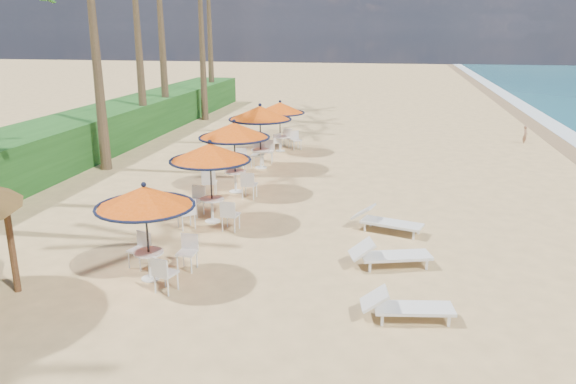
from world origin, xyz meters
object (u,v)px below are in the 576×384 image
Objects in this scene: station_0 at (148,209)px; station_3 at (259,121)px; lounger_far at (385,220)px; station_4 at (281,114)px; lounger_mid at (388,254)px; station_1 at (209,163)px; lounger_near at (404,306)px; station_2 at (234,137)px.

station_3 is at bearing 90.11° from station_0.
lounger_far is (5.17, 4.10, -1.36)m from station_0.
lounger_mid is (5.09, -12.44, -1.41)m from station_4.
lounger_mid is 0.99× the size of lounger_far.
lounger_mid is 2.45m from lounger_far.
station_1 reaches higher than lounger_far.
lounger_near is at bearing -98.54° from lounger_mid.
station_4 reaches higher than lounger_near.
lounger_mid is at bearing -67.75° from station_4.
station_1 reaches higher than station_0.
station_0 is 0.90× the size of station_2.
station_3 reaches higher than station_4.
station_2 is at bearing 90.34° from station_0.
station_4 is at bearing 89.19° from station_0.
station_3 is at bearing 89.66° from station_2.
lounger_near is 2.55m from lounger_mid.
station_0 is 1.12× the size of lounger_far.
station_1 is 0.97× the size of station_2.
station_1 is at bearing -88.92° from station_3.
station_0 is 0.94× the size of station_1.
station_3 reaches higher than lounger_near.
station_2 is 7.79m from lounger_mid.
station_4 is at bearing 95.58° from lounger_mid.
lounger_near is (5.67, -11.61, -1.63)m from station_3.
station_4 reaches higher than lounger_mid.
station_4 is at bearing 133.15° from lounger_far.
lounger_near is at bearing -67.77° from lounger_far.
station_2 is at bearing 166.83° from lounger_far.
station_2 is at bearing 117.73° from lounger_mid.
station_3 reaches higher than lounger_mid.
station_4 is 1.15× the size of lounger_far.
station_3 is 3.36m from station_4.
lounger_near is at bearing -54.46° from station_2.
station_1 is 0.93× the size of station_3.
station_4 is 11.24m from lounger_far.
lounger_far is (-0.12, 2.45, 0.00)m from lounger_mid.
lounger_near is 5.00m from lounger_far.
station_4 is 1.26× the size of lounger_near.
station_2 is (-0.15, 3.12, 0.14)m from station_1.
station_1 is 10.12m from station_4.
lounger_mid is at bearing -24.13° from station_1.
station_2 is 3.65m from station_3.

